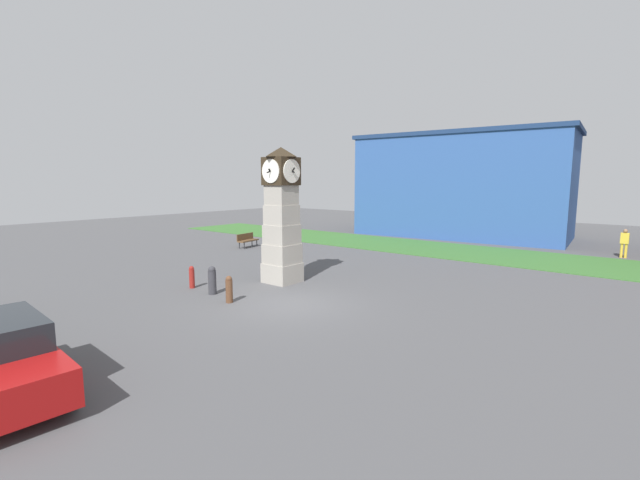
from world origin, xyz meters
The scene contains 9 objects.
ground_plane centered at (0.00, 0.00, 0.00)m, with size 80.57×80.57×0.00m, color #4C4C4F.
clock_tower centered at (-2.59, 2.26, 2.75)m, with size 1.57×1.62×5.67m.
bollard_near_tower centered at (-4.70, -0.79, 0.46)m, with size 0.21×0.21×0.90m.
bollard_mid_row centered at (-3.28, -0.86, 0.55)m, with size 0.30×0.30×1.09m.
bollard_far_row centered at (-1.87, -1.19, 0.49)m, with size 0.25×0.25×0.97m.
bench centered at (-11.10, 7.77, 0.52)m, with size 0.78×1.66×0.90m.
pedestrian_crossing_lot centered at (8.27, 18.52, 0.93)m, with size 0.40×0.25×1.64m.
warehouse_blue_far centered at (-2.61, 22.48, 3.95)m, with size 16.18×8.62×7.89m.
grass_verge_far centered at (0.43, 14.77, 0.02)m, with size 48.34×6.00×0.04m, color #386B2D.
Camera 1 is at (9.94, -10.62, 4.29)m, focal length 24.00 mm.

